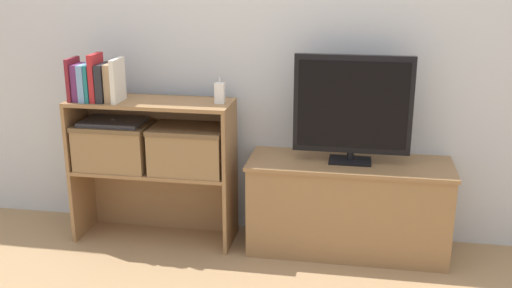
# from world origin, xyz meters

# --- Properties ---
(ground_plane) EXTENTS (16.00, 16.00, 0.00)m
(ground_plane) POSITION_xyz_m (0.00, 0.00, 0.00)
(ground_plane) COLOR #A37F56
(wall_back) EXTENTS (10.00, 0.05, 2.40)m
(wall_back) POSITION_xyz_m (0.00, 0.41, 1.20)
(wall_back) COLOR silver
(wall_back) RESTS_ON ground_plane
(tv_stand) EXTENTS (1.08, 0.40, 0.51)m
(tv_stand) POSITION_xyz_m (0.50, 0.19, 0.26)
(tv_stand) COLOR olive
(tv_stand) RESTS_ON ground_plane
(tv) EXTENTS (0.61, 0.14, 0.57)m
(tv) POSITION_xyz_m (0.50, 0.19, 0.81)
(tv) COLOR black
(tv) RESTS_ON tv_stand
(bookshelf_lower_tier) EXTENTS (0.89, 0.31, 0.42)m
(bookshelf_lower_tier) POSITION_xyz_m (-0.58, 0.21, 0.27)
(bookshelf_lower_tier) COLOR olive
(bookshelf_lower_tier) RESTS_ON ground_plane
(bookshelf_upper_tier) EXTENTS (0.89, 0.31, 0.38)m
(bookshelf_upper_tier) POSITION_xyz_m (-0.58, 0.21, 0.67)
(bookshelf_upper_tier) COLOR olive
(bookshelf_upper_tier) RESTS_ON bookshelf_lower_tier
(book_maroon) EXTENTS (0.02, 0.15, 0.23)m
(book_maroon) POSITION_xyz_m (-0.99, 0.10, 0.92)
(book_maroon) COLOR maroon
(book_maroon) RESTS_ON bookshelf_upper_tier
(book_plum) EXTENTS (0.04, 0.13, 0.20)m
(book_plum) POSITION_xyz_m (-0.96, 0.10, 0.90)
(book_plum) COLOR #6B2D66
(book_plum) RESTS_ON bookshelf_upper_tier
(book_skyblue) EXTENTS (0.03, 0.16, 0.20)m
(book_skyblue) POSITION_xyz_m (-0.91, 0.10, 0.91)
(book_skyblue) COLOR #709ECC
(book_skyblue) RESTS_ON bookshelf_upper_tier
(book_teal) EXTENTS (0.02, 0.15, 0.20)m
(book_teal) POSITION_xyz_m (-0.88, 0.10, 0.91)
(book_teal) COLOR #1E7075
(book_teal) RESTS_ON bookshelf_upper_tier
(book_crimson) EXTENTS (0.03, 0.15, 0.25)m
(book_crimson) POSITION_xyz_m (-0.85, 0.10, 0.93)
(book_crimson) COLOR #B22328
(book_crimson) RESTS_ON bookshelf_upper_tier
(book_charcoal) EXTENTS (0.04, 0.16, 0.20)m
(book_charcoal) POSITION_xyz_m (-0.82, 0.10, 0.91)
(book_charcoal) COLOR #232328
(book_charcoal) RESTS_ON bookshelf_upper_tier
(book_tan) EXTENTS (0.04, 0.12, 0.20)m
(book_tan) POSITION_xyz_m (-0.77, 0.10, 0.91)
(book_tan) COLOR tan
(book_tan) RESTS_ON bookshelf_upper_tier
(book_ivory) EXTENTS (0.03, 0.16, 0.23)m
(book_ivory) POSITION_xyz_m (-0.74, 0.10, 0.92)
(book_ivory) COLOR silver
(book_ivory) RESTS_ON bookshelf_upper_tier
(baby_monitor) EXTENTS (0.05, 0.04, 0.14)m
(baby_monitor) POSITION_xyz_m (-0.19, 0.15, 0.86)
(baby_monitor) COLOR white
(baby_monitor) RESTS_ON bookshelf_upper_tier
(storage_basket_left) EXTENTS (0.40, 0.28, 0.25)m
(storage_basket_left) POSITION_xyz_m (-0.79, 0.14, 0.56)
(storage_basket_left) COLOR #937047
(storage_basket_left) RESTS_ON bookshelf_lower_tier
(storage_basket_right) EXTENTS (0.40, 0.28, 0.25)m
(storage_basket_right) POSITION_xyz_m (-0.37, 0.14, 0.56)
(storage_basket_right) COLOR #937047
(storage_basket_right) RESTS_ON bookshelf_lower_tier
(laptop) EXTENTS (0.34, 0.23, 0.02)m
(laptop) POSITION_xyz_m (-0.79, 0.14, 0.68)
(laptop) COLOR #2D2D33
(laptop) RESTS_ON storage_basket_left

